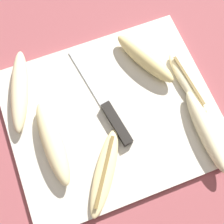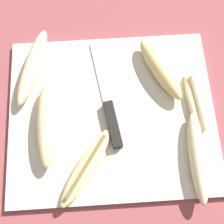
% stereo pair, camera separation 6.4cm
% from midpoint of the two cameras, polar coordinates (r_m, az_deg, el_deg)
% --- Properties ---
extents(ground_plane, '(4.00, 4.00, 0.00)m').
position_cam_midpoint_polar(ground_plane, '(0.66, 2.75, -1.03)').
color(ground_plane, '#93474C').
extents(cutting_board, '(0.43, 0.36, 0.01)m').
position_cam_midpoint_polar(cutting_board, '(0.66, 2.77, -0.86)').
color(cutting_board, beige).
rests_on(cutting_board, ground_plane).
extents(knife, '(0.06, 0.25, 0.02)m').
position_cam_midpoint_polar(knife, '(0.64, 2.62, -0.46)').
color(knife, black).
rests_on(knife, cutting_board).
extents(banana_soft_right, '(0.04, 0.18, 0.04)m').
position_cam_midpoint_polar(banana_soft_right, '(0.63, -9.08, -2.65)').
color(banana_soft_right, beige).
rests_on(banana_soft_right, cutting_board).
extents(banana_ripe_center, '(0.13, 0.17, 0.02)m').
position_cam_midpoint_polar(banana_ripe_center, '(0.61, -1.73, -10.45)').
color(banana_ripe_center, beige).
rests_on(banana_ripe_center, cutting_board).
extents(banana_pale_long, '(0.04, 0.18, 0.04)m').
position_cam_midpoint_polar(banana_pale_long, '(0.64, 18.22, -8.34)').
color(banana_pale_long, beige).
rests_on(banana_pale_long, cutting_board).
extents(banana_golden_short, '(0.10, 0.16, 0.04)m').
position_cam_midpoint_polar(banana_golden_short, '(0.68, 11.53, 7.30)').
color(banana_golden_short, '#EDD689').
rests_on(banana_golden_short, cutting_board).
extents(banana_bright_far, '(0.05, 0.16, 0.02)m').
position_cam_midpoint_polar(banana_bright_far, '(0.68, 17.72, 0.95)').
color(banana_bright_far, beige).
rests_on(banana_bright_far, cutting_board).
extents(banana_cream_curved, '(0.09, 0.19, 0.03)m').
position_cam_midpoint_polar(banana_cream_curved, '(0.69, -11.81, 7.72)').
color(banana_cream_curved, beige).
rests_on(banana_cream_curved, cutting_board).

